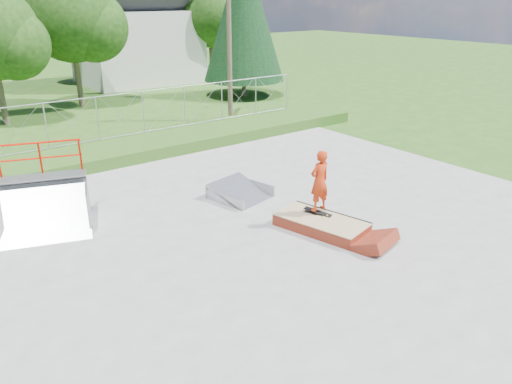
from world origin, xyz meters
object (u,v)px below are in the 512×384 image
flat_bank_ramp (241,192)px  skater (319,183)px  quarter_pipe (42,193)px  grind_box (321,225)px

flat_bank_ramp → skater: size_ratio=0.96×
flat_bank_ramp → skater: (0.54, -2.93, 1.03)m
quarter_pipe → skater: (6.14, -4.21, 0.13)m
grind_box → skater: size_ratio=1.57×
quarter_pipe → grind_box: bearing=-18.1°
grind_box → flat_bank_ramp: flat_bank_ramp is taller
grind_box → quarter_pipe: quarter_pipe is taller
quarter_pipe → flat_bank_ramp: quarter_pipe is taller
quarter_pipe → skater: size_ratio=1.33×
skater → grind_box: bearing=63.8°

